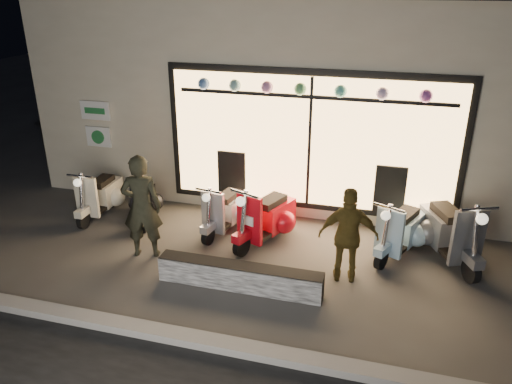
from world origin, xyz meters
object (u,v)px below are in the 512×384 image
woman (348,236)px  scooter_red (269,216)px  scooter_silver (227,209)px  man (142,207)px  graffiti_barrier (240,276)px

woman → scooter_red: bearing=-40.1°
scooter_silver → man: bearing=-118.0°
scooter_red → man: (-1.86, -1.13, 0.45)m
graffiti_barrier → scooter_red: size_ratio=1.67×
scooter_red → woman: (1.47, -0.99, 0.33)m
scooter_red → woman: bearing=-12.5°
scooter_silver → man: man is taller
man → woman: (3.33, 0.14, -0.13)m
graffiti_barrier → scooter_silver: (-0.81, 1.83, 0.19)m
scooter_silver → woman: (2.32, -1.17, 0.37)m
scooter_silver → scooter_red: 0.87m
graffiti_barrier → man: (-1.83, 0.53, 0.69)m
scooter_silver → scooter_red: (0.85, -0.18, 0.05)m
graffiti_barrier → woman: woman is taller
graffiti_barrier → woman: (1.51, 0.66, 0.56)m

